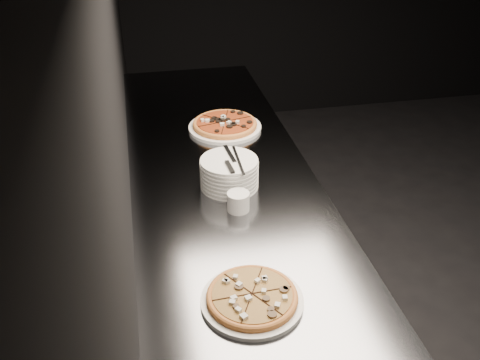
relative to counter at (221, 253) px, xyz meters
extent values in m
cube|color=black|center=(-0.37, 0.00, 0.94)|extent=(0.02, 5.00, 2.80)
cube|color=slate|center=(0.00, 0.00, -0.01)|extent=(0.70, 2.40, 0.90)
cube|color=slate|center=(0.00, 0.00, 0.45)|extent=(0.74, 2.44, 0.02)
cylinder|color=white|center=(-0.04, -0.80, 0.47)|extent=(0.30, 0.30, 0.01)
cylinder|color=#DD8942|center=(-0.04, -0.80, 0.48)|extent=(0.27, 0.27, 0.01)
torus|color=#DD8942|center=(-0.04, -0.80, 0.48)|extent=(0.28, 0.28, 0.02)
cylinder|color=gold|center=(-0.04, -0.80, 0.49)|extent=(0.24, 0.24, 0.01)
cylinder|color=white|center=(0.09, 0.35, 0.47)|extent=(0.34, 0.34, 0.02)
cylinder|color=#DD8942|center=(0.09, 0.35, 0.48)|extent=(0.36, 0.36, 0.01)
torus|color=#DD8942|center=(0.09, 0.35, 0.49)|extent=(0.37, 0.37, 0.02)
cylinder|color=#9D3916|center=(0.09, 0.35, 0.49)|extent=(0.32, 0.32, 0.01)
cylinder|color=white|center=(0.01, -0.15, 0.47)|extent=(0.22, 0.22, 0.02)
cylinder|color=white|center=(0.01, -0.15, 0.48)|extent=(0.22, 0.22, 0.02)
cylinder|color=white|center=(0.01, -0.15, 0.50)|extent=(0.22, 0.22, 0.02)
cylinder|color=white|center=(0.01, -0.15, 0.52)|extent=(0.22, 0.22, 0.02)
cylinder|color=white|center=(0.01, -0.15, 0.53)|extent=(0.22, 0.22, 0.02)
cylinder|color=white|center=(0.01, -0.15, 0.55)|extent=(0.22, 0.22, 0.02)
cylinder|color=white|center=(0.01, -0.15, 0.57)|extent=(0.22, 0.22, 0.02)
cube|color=#B0B2B7|center=(0.02, -0.11, 0.58)|extent=(0.03, 0.15, 0.00)
cube|color=black|center=(0.00, -0.22, 0.58)|extent=(0.02, 0.09, 0.01)
cube|color=#B0B2B7|center=(0.05, -0.17, 0.58)|extent=(0.06, 0.22, 0.00)
cylinder|color=silver|center=(0.01, -0.32, 0.50)|extent=(0.08, 0.08, 0.07)
cylinder|color=black|center=(0.01, -0.32, 0.52)|extent=(0.07, 0.07, 0.01)
camera|label=1|loc=(-0.31, -1.91, 1.57)|focal=40.00mm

